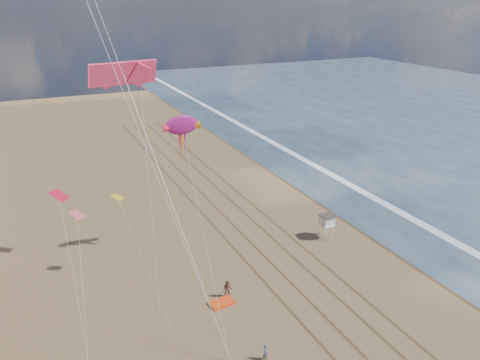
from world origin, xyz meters
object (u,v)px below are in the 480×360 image
(lifeguard_stand, at_px, (327,221))
(kite_flyer_a, at_px, (265,352))
(grounded_kite, at_px, (222,303))
(kite_flyer_b, at_px, (228,289))
(show_kite, at_px, (182,125))

(lifeguard_stand, relative_size, kite_flyer_a, 1.95)
(grounded_kite, bearing_deg, kite_flyer_b, 29.65)
(grounded_kite, xyz_separation_m, show_kite, (0.26, 10.61, 14.70))
(kite_flyer_a, bearing_deg, lifeguard_stand, 21.05)
(lifeguard_stand, bearing_deg, show_kite, 166.43)
(grounded_kite, distance_m, show_kite, 18.13)
(show_kite, height_order, kite_flyer_a, show_kite)
(lifeguard_stand, height_order, kite_flyer_a, lifeguard_stand)
(grounded_kite, bearing_deg, kite_flyer_a, -93.64)
(lifeguard_stand, distance_m, show_kite, 20.84)
(lifeguard_stand, bearing_deg, kite_flyer_a, -137.19)
(lifeguard_stand, distance_m, grounded_kite, 17.91)
(grounded_kite, bearing_deg, show_kite, 82.73)
(kite_flyer_a, distance_m, kite_flyer_b, 8.95)
(grounded_kite, height_order, show_kite, show_kite)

